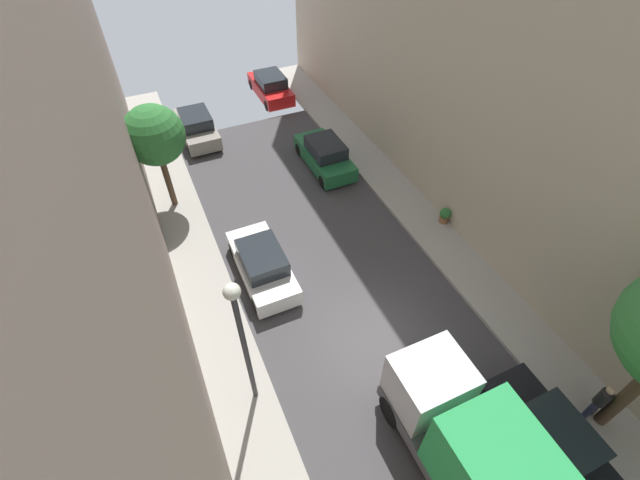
# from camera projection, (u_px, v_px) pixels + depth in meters

# --- Properties ---
(ground) EXTENTS (32.00, 32.00, 0.00)m
(ground) POSITION_uv_depth(u_px,v_px,m) (373.00, 336.00, 15.83)
(ground) COLOR #423F42
(sidewalk_left) EXTENTS (2.00, 44.00, 0.15)m
(sidewalk_left) POSITION_uv_depth(u_px,v_px,m) (240.00, 389.00, 14.34)
(sidewalk_left) COLOR #A8A399
(sidewalk_left) RESTS_ON ground
(sidewalk_right) EXTENTS (2.00, 44.00, 0.15)m
(sidewalk_right) POSITION_uv_depth(u_px,v_px,m) (485.00, 290.00, 17.21)
(sidewalk_right) COLOR #A8A399
(sidewalk_right) RESTS_ON ground
(parked_car_left_2) EXTENTS (1.78, 4.20, 1.57)m
(parked_car_left_2) POSITION_uv_depth(u_px,v_px,m) (262.00, 264.00, 17.29)
(parked_car_left_2) COLOR white
(parked_car_left_2) RESTS_ON ground
(parked_car_left_3) EXTENTS (1.78, 4.20, 1.57)m
(parked_car_left_3) POSITION_uv_depth(u_px,v_px,m) (197.00, 126.00, 24.54)
(parked_car_left_3) COLOR gray
(parked_car_left_3) RESTS_ON ground
(parked_car_right_1) EXTENTS (1.78, 4.20, 1.57)m
(parked_car_right_1) POSITION_uv_depth(u_px,v_px,m) (550.00, 439.00, 12.59)
(parked_car_right_1) COLOR black
(parked_car_right_1) RESTS_ON ground
(parked_car_right_2) EXTENTS (1.78, 4.20, 1.57)m
(parked_car_right_2) POSITION_uv_depth(u_px,v_px,m) (325.00, 155.00, 22.57)
(parked_car_right_2) COLOR #1E6638
(parked_car_right_2) RESTS_ON ground
(parked_car_right_3) EXTENTS (1.78, 4.20, 1.57)m
(parked_car_right_3) POSITION_uv_depth(u_px,v_px,m) (271.00, 87.00, 27.89)
(parked_car_right_3) COLOR red
(parked_car_right_3) RESTS_ON ground
(delivery_truck) EXTENTS (2.26, 6.60, 3.38)m
(delivery_truck) POSITION_uv_depth(u_px,v_px,m) (488.00, 472.00, 10.98)
(delivery_truck) COLOR #4C4C51
(delivery_truck) RESTS_ON ground
(pedestrian) EXTENTS (0.40, 0.36, 1.72)m
(pedestrian) POSITION_uv_depth(u_px,v_px,m) (600.00, 401.00, 13.01)
(pedestrian) COLOR #2D334C
(pedestrian) RESTS_ON sidewalk_right
(street_tree_2) EXTENTS (2.56, 2.56, 5.00)m
(street_tree_2) POSITION_uv_depth(u_px,v_px,m) (154.00, 136.00, 18.12)
(street_tree_2) COLOR brown
(street_tree_2) RESTS_ON sidewalk_left
(potted_plant_0) EXTENTS (0.49, 0.49, 0.74)m
(potted_plant_0) POSITION_uv_depth(u_px,v_px,m) (445.00, 215.00, 19.59)
(potted_plant_0) COLOR brown
(potted_plant_0) RESTS_ON sidewalk_right
(potted_plant_2) EXTENTS (0.50, 0.50, 0.76)m
(potted_plant_2) POSITION_uv_depth(u_px,v_px,m) (142.00, 137.00, 24.00)
(potted_plant_2) COLOR brown
(potted_plant_2) RESTS_ON sidewalk_left
(lamp_post) EXTENTS (0.44, 0.44, 5.61)m
(lamp_post) POSITION_uv_depth(u_px,v_px,m) (241.00, 332.00, 11.50)
(lamp_post) COLOR #333338
(lamp_post) RESTS_ON sidewalk_left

